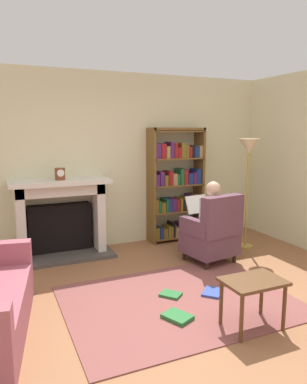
{
  "coord_description": "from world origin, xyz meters",
  "views": [
    {
      "loc": [
        -1.73,
        -2.95,
        1.82
      ],
      "look_at": [
        0.1,
        1.2,
        1.05
      ],
      "focal_mm": 34.06,
      "sensor_mm": 36.0,
      "label": 1
    }
  ],
  "objects_px": {
    "armchair_reading": "(213,233)",
    "side_table": "(253,288)",
    "seated_reader": "(207,217)",
    "bookshelf": "(176,185)",
    "fireplace": "(60,216)",
    "floor_lamp": "(249,156)",
    "mantel_clock": "(60,174)"
  },
  "relations": [
    {
      "from": "armchair_reading",
      "to": "side_table",
      "type": "height_order",
      "value": "armchair_reading"
    },
    {
      "from": "seated_reader",
      "to": "bookshelf",
      "type": "bearing_deg",
      "value": -103.38
    },
    {
      "from": "fireplace",
      "to": "bookshelf",
      "type": "xyz_separation_m",
      "value": [
        1.9,
        0.03,
        0.33
      ]
    },
    {
      "from": "bookshelf",
      "to": "armchair_reading",
      "type": "height_order",
      "value": "bookshelf"
    },
    {
      "from": "bookshelf",
      "to": "side_table",
      "type": "relative_size",
      "value": 3.33
    },
    {
      "from": "armchair_reading",
      "to": "floor_lamp",
      "type": "height_order",
      "value": "floor_lamp"
    },
    {
      "from": "floor_lamp",
      "to": "bookshelf",
      "type": "bearing_deg",
      "value": 134.95
    },
    {
      "from": "bookshelf",
      "to": "seated_reader",
      "type": "distance_m",
      "value": 1.11
    },
    {
      "from": "mantel_clock",
      "to": "floor_lamp",
      "type": "relative_size",
      "value": 0.1
    },
    {
      "from": "seated_reader",
      "to": "floor_lamp",
      "type": "bearing_deg",
      "value": -173.89
    },
    {
      "from": "bookshelf",
      "to": "side_table",
      "type": "bearing_deg",
      "value": -102.94
    },
    {
      "from": "mantel_clock",
      "to": "armchair_reading",
      "type": "height_order",
      "value": "mantel_clock"
    },
    {
      "from": "fireplace",
      "to": "bookshelf",
      "type": "relative_size",
      "value": 0.76
    },
    {
      "from": "fireplace",
      "to": "mantel_clock",
      "type": "height_order",
      "value": "mantel_clock"
    },
    {
      "from": "bookshelf",
      "to": "side_table",
      "type": "distance_m",
      "value": 2.9
    },
    {
      "from": "armchair_reading",
      "to": "seated_reader",
      "type": "bearing_deg",
      "value": -90.0
    },
    {
      "from": "armchair_reading",
      "to": "mantel_clock",
      "type": "bearing_deg",
      "value": -39.47
    },
    {
      "from": "armchair_reading",
      "to": "side_table",
      "type": "relative_size",
      "value": 1.73
    },
    {
      "from": "mantel_clock",
      "to": "bookshelf",
      "type": "height_order",
      "value": "bookshelf"
    },
    {
      "from": "bookshelf",
      "to": "side_table",
      "type": "height_order",
      "value": "bookshelf"
    },
    {
      "from": "armchair_reading",
      "to": "side_table",
      "type": "distance_m",
      "value": 1.71
    },
    {
      "from": "fireplace",
      "to": "floor_lamp",
      "type": "xyz_separation_m",
      "value": [
        2.71,
        -0.77,
        0.84
      ]
    },
    {
      "from": "bookshelf",
      "to": "fireplace",
      "type": "bearing_deg",
      "value": -178.95
    },
    {
      "from": "fireplace",
      "to": "bookshelf",
      "type": "height_order",
      "value": "bookshelf"
    },
    {
      "from": "mantel_clock",
      "to": "floor_lamp",
      "type": "distance_m",
      "value": 2.8
    },
    {
      "from": "mantel_clock",
      "to": "armchair_reading",
      "type": "bearing_deg",
      "value": -29.21
    },
    {
      "from": "mantel_clock",
      "to": "seated_reader",
      "type": "xyz_separation_m",
      "value": [
        1.84,
        -0.93,
        -0.6
      ]
    },
    {
      "from": "bookshelf",
      "to": "floor_lamp",
      "type": "bearing_deg",
      "value": -45.05
    },
    {
      "from": "seated_reader",
      "to": "side_table",
      "type": "distance_m",
      "value": 1.82
    },
    {
      "from": "mantel_clock",
      "to": "seated_reader",
      "type": "bearing_deg",
      "value": -26.69
    },
    {
      "from": "fireplace",
      "to": "floor_lamp",
      "type": "bearing_deg",
      "value": -15.92
    },
    {
      "from": "bookshelf",
      "to": "mantel_clock",
      "type": "bearing_deg",
      "value": -175.92
    }
  ]
}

